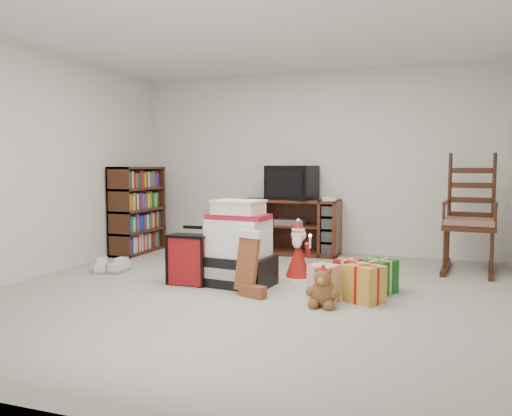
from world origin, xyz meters
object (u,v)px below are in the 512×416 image
Objects in this scene: rocking_chair at (469,229)px; santa_figurine at (298,258)px; bookshelf at (138,211)px; crt_television at (292,183)px; tv_stand at (291,227)px; mrs_claus_figurine at (221,248)px; sneaker_pair at (110,267)px; teddy_bear at (323,290)px; gift_pile at (239,249)px; gift_cluster at (357,285)px; red_suitcase at (189,259)px.

rocking_chair reaches higher than santa_figurine.
bookshelf is 2.20m from crt_television.
santa_figurine is at bearing -73.19° from tv_stand.
bookshelf is (-2.07, -0.58, 0.20)m from tv_stand.
mrs_claus_figurine is 1.44× the size of sneaker_pair.
bookshelf is at bearing 148.12° from teddy_bear.
gift_pile is 1.25m from gift_cluster.
sneaker_pair is (0.42, -1.26, -0.53)m from bookshelf.
crt_television reaches higher than bookshelf.
bookshelf reaches higher than red_suitcase.
bookshelf is at bearing 159.78° from mrs_claus_figurine.
rocking_chair reaches higher than tv_stand.
santa_figurine is (0.49, -1.56, -0.13)m from tv_stand.
crt_television reaches higher than mrs_claus_figurine.
santa_figurine is (0.52, 0.40, -0.13)m from gift_pile.
santa_figurine reaches higher than mrs_claus_figurine.
gift_cluster is at bearing -37.91° from santa_figurine.
rocking_chair is at bearing 41.75° from gift_pile.
bookshelf is at bearing 155.05° from gift_cluster.
rocking_chair is at bearing 57.69° from teddy_bear.
tv_stand is 1.10× the size of bookshelf.
teddy_bear is (0.97, -0.50, -0.23)m from gift_pile.
bookshelf is 1.64m from mrs_claus_figurine.
red_suitcase reaches higher than gift_cluster.
santa_figurine is (1.01, 0.54, -0.01)m from red_suitcase.
sneaker_pair is at bearing 174.99° from gift_cluster.
gift_pile reaches higher than santa_figurine.
bookshelf reaches higher than mrs_claus_figurine.
bookshelf is 3.57m from teddy_bear.
red_suitcase reaches higher than mrs_claus_figurine.
santa_figurine is (-1.75, -1.16, -0.24)m from rocking_chair.
red_suitcase is (-0.52, -2.09, -0.12)m from tv_stand.
rocking_chair is (4.31, 0.18, -0.09)m from bookshelf.
tv_stand reaches higher than mrs_claus_figurine.
mrs_claus_figurine is at bearing 138.82° from teddy_bear.
bookshelf is 1.40× the size of gift_cluster.
gift_cluster is at bearing 0.71° from gift_pile.
bookshelf is 2.19m from red_suitcase.
tv_stand is 1.57× the size of gift_pile.
santa_figurine is at bearing -20.85° from bookshelf.
teddy_bear is (-1.30, -2.06, -0.34)m from rocking_chair.
rocking_chair is 2.91m from mrs_claus_figurine.
crt_television is (0.57, 1.13, 0.76)m from mrs_claus_figurine.
mrs_claus_figurine is 2.00m from gift_cluster.
bookshelf reaches higher than gift_cluster.
tv_stand is at bearing 158.27° from crt_television.
bookshelf is 2.04× the size of mrs_claus_figurine.
bookshelf reaches higher than teddy_bear.
rocking_chair is 2.03× the size of crt_television.
sneaker_pair is (-2.15, -0.29, -0.19)m from santa_figurine.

